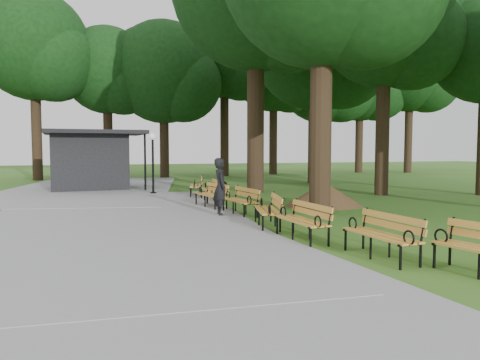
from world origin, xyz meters
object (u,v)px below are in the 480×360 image
object	(u,v)px
bench_2	(301,221)
kiosk	(89,160)
bench_7	(196,186)
bench_1	(380,236)
person	(220,187)
bench_4	(240,201)
lamp_post	(153,150)
lawn_tree_4	(315,47)
bench_3	(267,210)
dirt_mound	(324,194)
bench_6	(210,190)
lawn_tree_1	(385,21)
bench_5	(211,195)

from	to	relation	value
bench_2	kiosk	bearing A→B (deg)	-165.78
kiosk	bench_7	world-z (taller)	kiosk
bench_1	bench_7	world-z (taller)	same
person	bench_4	world-z (taller)	person
kiosk	lamp_post	world-z (taller)	kiosk
lawn_tree_4	bench_3	bearing A→B (deg)	-119.96
lamp_post	lawn_tree_4	xyz separation A→B (m)	(9.95, 4.06, 6.03)
dirt_mound	bench_7	world-z (taller)	dirt_mound
dirt_mound	lawn_tree_4	xyz separation A→B (m)	(4.39, 10.08, 7.62)
kiosk	person	bearing A→B (deg)	-73.50
bench_6	lawn_tree_4	distance (m)	13.38
bench_6	lawn_tree_1	xyz separation A→B (m)	(7.90, 0.20, 7.20)
lawn_tree_1	lawn_tree_4	bearing A→B (deg)	88.72
lawn_tree_1	bench_7	bearing A→B (deg)	166.36
dirt_mound	bench_3	world-z (taller)	dirt_mound
bench_2	bench_1	bearing A→B (deg)	15.39
dirt_mound	bench_5	distance (m)	4.13
bench_1	bench_7	distance (m)	12.39
bench_5	lawn_tree_1	distance (m)	11.20
dirt_mound	bench_6	size ratio (longest dim) A/B	1.27
person	kiosk	size ratio (longest dim) A/B	0.38
bench_2	lawn_tree_1	xyz separation A→B (m)	(7.58, 8.34, 7.20)
kiosk	bench_1	world-z (taller)	kiosk
bench_4	bench_6	bearing A→B (deg)	173.44
bench_2	bench_4	world-z (taller)	same
lamp_post	bench_2	size ratio (longest dim) A/B	1.47
bench_3	bench_5	distance (m)	4.31
dirt_mound	lawn_tree_4	world-z (taller)	lawn_tree_4
lamp_post	bench_6	bearing A→B (deg)	-61.14
bench_6	lawn_tree_1	world-z (taller)	lawn_tree_1
dirt_mound	bench_6	world-z (taller)	dirt_mound
bench_4	bench_5	size ratio (longest dim) A/B	1.00
bench_2	lawn_tree_4	distance (m)	19.02
lamp_post	bench_7	xyz separation A→B (m)	(1.73, -1.26, -1.60)
bench_1	bench_6	world-z (taller)	same
bench_7	bench_2	bearing A→B (deg)	13.83
lamp_post	bench_3	world-z (taller)	lamp_post
bench_2	lamp_post	bearing A→B (deg)	-173.69
bench_2	bench_5	bearing A→B (deg)	-177.84
bench_1	lawn_tree_1	bearing A→B (deg)	141.36
person	lawn_tree_1	bearing A→B (deg)	-62.49
lawn_tree_4	kiosk	bearing A→B (deg)	-177.02
dirt_mound	kiosk	bearing A→B (deg)	131.77
bench_3	bench_5	xyz separation A→B (m)	(-0.58, 4.27, 0.00)
bench_3	bench_5	size ratio (longest dim) A/B	1.00
bench_5	lawn_tree_4	bearing A→B (deg)	126.38
lawn_tree_1	lamp_post	bearing A→B (deg)	161.82
bench_2	bench_4	bearing A→B (deg)	178.54
dirt_mound	bench_1	world-z (taller)	dirt_mound
bench_5	lawn_tree_4	world-z (taller)	lawn_tree_4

